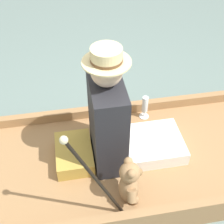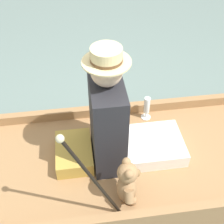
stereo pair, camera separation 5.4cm
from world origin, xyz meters
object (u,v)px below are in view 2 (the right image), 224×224
Objects in this scene: teddy_bear at (127,183)px; walking_cane at (88,173)px; wine_glass at (147,106)px; seated_person at (117,122)px.

walking_cane reaches higher than teddy_bear.
teddy_bear is 0.81m from wine_glass.
seated_person is 1.20× the size of walking_cane.
teddy_bear is 0.47× the size of walking_cane.
seated_person reaches higher than wine_glass.
wine_glass is at bearing 147.50° from walking_cane.
seated_person reaches higher than walking_cane.
wine_glass is (-0.75, 0.30, -0.04)m from teddy_bear.
walking_cane is (0.85, -0.54, 0.33)m from wine_glass.
seated_person reaches higher than teddy_bear.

